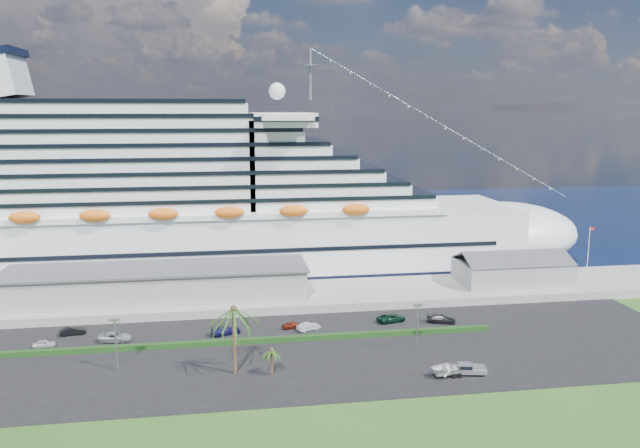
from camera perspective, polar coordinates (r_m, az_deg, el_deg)
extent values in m
plane|color=#29551C|center=(95.83, -1.52, -14.14)|extent=(420.00, 420.00, 0.00)
cube|color=black|center=(105.83, -2.29, -11.64)|extent=(140.00, 38.00, 0.12)
cube|color=gray|center=(132.76, -3.71, -6.62)|extent=(240.00, 20.00, 1.80)
cube|color=black|center=(220.35, -5.77, 0.02)|extent=(420.00, 160.00, 0.02)
cube|color=silver|center=(154.06, -11.97, -1.69)|extent=(160.00, 30.00, 16.00)
ellipsoid|color=silver|center=(169.28, 16.17, -0.79)|extent=(40.00, 30.00, 16.00)
cube|color=black|center=(155.62, -11.87, -4.14)|extent=(164.00, 30.60, 2.40)
cube|color=silver|center=(152.27, -16.82, 6.17)|extent=(128.00, 26.00, 24.80)
cube|color=silver|center=(151.06, -3.62, 9.52)|extent=(14.00, 38.00, 3.20)
cylinder|color=gray|center=(152.06, -0.88, 13.55)|extent=(0.70, 0.70, 12.00)
ellipsoid|color=orange|center=(137.08, -14.15, 0.89)|extent=(90.00, 2.40, 2.60)
ellipsoid|color=orange|center=(168.22, -13.17, 2.67)|extent=(90.00, 2.40, 2.60)
cube|color=black|center=(153.90, -11.98, -1.40)|extent=(144.00, 30.40, 0.90)
cube|color=gray|center=(132.00, -14.65, -5.28)|extent=(60.00, 14.00, 6.00)
cube|color=#4C4C54|center=(131.21, -14.71, -3.98)|extent=(61.00, 15.00, 0.40)
cube|color=gray|center=(145.61, 17.17, -4.18)|extent=(24.00, 12.00, 4.80)
cube|color=#4C4C54|center=(142.15, 17.77, -3.07)|extent=(24.00, 6.31, 2.74)
cube|color=#4C4C54|center=(147.39, 16.74, -2.54)|extent=(24.00, 6.31, 2.74)
cylinder|color=silver|center=(153.43, 23.31, -2.46)|extent=(0.16, 0.16, 12.00)
cube|color=red|center=(152.62, 23.62, -0.40)|extent=(1.00, 0.04, 0.70)
cube|color=black|center=(109.78, -6.81, -10.59)|extent=(88.00, 1.10, 0.90)
cylinder|color=gray|center=(102.46, -18.13, -10.51)|extent=(0.24, 0.24, 8.00)
cube|color=gray|center=(101.10, -18.27, -8.33)|extent=(1.60, 0.35, 0.35)
cylinder|color=gray|center=(105.58, 8.89, -9.46)|extent=(0.24, 0.24, 8.00)
cube|color=gray|center=(104.26, 8.95, -7.34)|extent=(1.60, 0.35, 0.35)
cylinder|color=#47301E|center=(96.87, -7.82, -10.59)|extent=(0.54, 0.54, 10.50)
sphere|color=#47301E|center=(95.11, -7.90, -7.64)|extent=(0.98, 0.98, 0.98)
cylinder|color=#47301E|center=(96.86, -4.42, -12.53)|extent=(0.35, 0.35, 4.20)
sphere|color=#47301E|center=(96.06, -4.44, -11.38)|extent=(0.73, 0.73, 0.73)
imported|color=silver|center=(117.18, -23.91, -9.98)|extent=(3.88, 2.04, 1.26)
imported|color=black|center=(121.29, -21.67, -9.08)|extent=(4.58, 2.36, 1.44)
imported|color=#9EA3A7|center=(115.54, -18.22, -9.79)|extent=(5.96, 3.30, 1.58)
imported|color=#181751|center=(114.40, -8.60, -9.57)|extent=(5.81, 3.89, 1.56)
imported|color=#611B0D|center=(116.28, -2.52, -9.19)|extent=(4.06, 2.43, 1.29)
imported|color=silver|center=(115.11, -1.05, -9.36)|extent=(4.60, 3.09, 1.44)
imported|color=black|center=(120.25, 6.54, -8.52)|extent=(6.02, 3.91, 1.54)
imported|color=black|center=(121.13, 11.02, -8.50)|extent=(5.80, 3.75, 1.56)
cylinder|color=black|center=(98.49, 12.65, -13.38)|extent=(0.79, 0.39, 0.76)
cylinder|color=black|center=(100.02, 12.27, -12.98)|extent=(0.79, 0.39, 0.76)
cylinder|color=black|center=(99.68, 14.48, -13.16)|extent=(0.79, 0.39, 0.76)
cylinder|color=black|center=(101.20, 14.07, -12.77)|extent=(0.79, 0.39, 0.76)
cube|color=#9D9FA3|center=(99.75, 13.46, -12.89)|extent=(5.36, 2.74, 0.66)
cube|color=#9D9FA3|center=(100.11, 14.22, -12.60)|extent=(2.55, 2.21, 0.52)
cube|color=#9D9FA3|center=(99.26, 13.11, -12.58)|extent=(2.36, 2.13, 0.90)
cube|color=black|center=(99.22, 13.12, -12.53)|extent=(2.18, 2.14, 0.52)
cube|color=#9D9FA3|center=(98.92, 12.26, -12.92)|extent=(1.15, 1.92, 0.33)
cube|color=gray|center=(98.78, 11.74, -13.12)|extent=(5.30, 2.62, 0.13)
cylinder|color=gray|center=(98.04, 10.43, -13.26)|extent=(2.41, 0.46, 0.09)
cylinder|color=black|center=(98.18, 12.18, -13.45)|extent=(0.73, 0.35, 0.71)
cylinder|color=black|center=(99.88, 11.77, -13.01)|extent=(0.73, 0.35, 0.71)
imported|color=silver|center=(98.53, 11.75, -12.78)|extent=(6.13, 4.79, 1.16)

